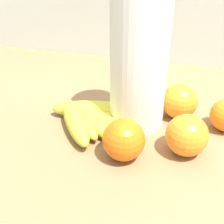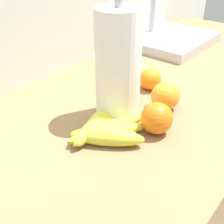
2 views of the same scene
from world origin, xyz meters
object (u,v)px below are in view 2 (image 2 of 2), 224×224
(banana_bunch, at_px, (103,130))
(orange_far_right, at_px, (125,86))
(orange_back_right, at_px, (150,79))
(paper_towel_roll, at_px, (118,66))
(sink_basin, at_px, (171,39))
(orange_center, at_px, (157,118))
(orange_front, at_px, (165,96))

(banana_bunch, height_order, orange_far_right, orange_far_right)
(banana_bunch, relative_size, orange_back_right, 3.06)
(paper_towel_roll, height_order, sink_basin, paper_towel_roll)
(orange_center, relative_size, orange_back_right, 1.16)
(orange_back_right, bearing_deg, orange_center, -143.15)
(orange_back_right, relative_size, paper_towel_roll, 0.22)
(banana_bunch, bearing_deg, orange_back_right, 10.18)
(paper_towel_roll, bearing_deg, banana_bunch, -160.76)
(orange_back_right, bearing_deg, paper_towel_roll, -174.81)
(orange_front, bearing_deg, banana_bunch, 167.02)
(banana_bunch, height_order, orange_back_right, orange_back_right)
(orange_far_right, relative_size, paper_towel_roll, 0.25)
(orange_front, height_order, orange_center, same)
(banana_bunch, height_order, sink_basin, sink_basin)
(banana_bunch, xyz_separation_m, orange_front, (0.22, -0.05, 0.02))
(orange_back_right, relative_size, sink_basin, 0.18)
(orange_back_right, bearing_deg, sink_basin, 21.61)
(sink_basin, bearing_deg, orange_center, -153.26)
(banana_bunch, distance_m, paper_towel_roll, 0.17)
(banana_bunch, distance_m, sink_basin, 0.78)
(banana_bunch, relative_size, paper_towel_roll, 0.67)
(orange_front, distance_m, orange_back_right, 0.13)
(banana_bunch, xyz_separation_m, sink_basin, (0.74, 0.23, 0.00))
(orange_far_right, bearing_deg, orange_center, -118.35)
(orange_far_right, relative_size, orange_back_right, 1.15)
(paper_towel_roll, bearing_deg, orange_center, -90.46)
(orange_far_right, distance_m, sink_basin, 0.57)
(banana_bunch, relative_size, sink_basin, 0.55)
(paper_towel_roll, relative_size, sink_basin, 0.82)
(orange_center, relative_size, sink_basin, 0.21)
(sink_basin, bearing_deg, paper_towel_roll, -163.12)
(banana_bunch, xyz_separation_m, orange_center, (0.10, -0.09, 0.02))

